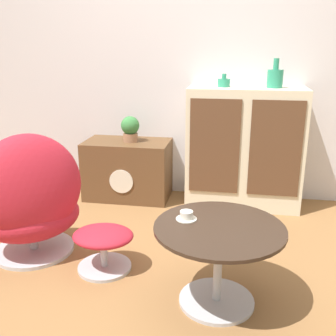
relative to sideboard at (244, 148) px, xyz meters
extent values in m
plane|color=olive|center=(-0.50, -1.35, -0.50)|extent=(12.00, 12.00, 0.00)
cube|color=silver|center=(-0.50, 0.23, 0.80)|extent=(6.40, 0.06, 2.60)
cube|color=beige|center=(0.00, 0.00, 0.00)|extent=(0.94, 0.40, 0.99)
cube|color=brown|center=(-0.23, -0.20, 0.05)|extent=(0.39, 0.01, 0.75)
cube|color=brown|center=(0.23, -0.20, 0.05)|extent=(0.39, 0.01, 0.75)
cube|color=brown|center=(-1.00, -0.01, -0.24)|extent=(0.74, 0.42, 0.51)
cylinder|color=beige|center=(-1.00, -0.22, -0.28)|extent=(0.20, 0.01, 0.20)
cylinder|color=#B7B7BC|center=(-1.36, -1.08, -0.49)|extent=(0.51, 0.51, 0.02)
cylinder|color=#B7B7BC|center=(-1.36, -1.08, -0.43)|extent=(0.06, 0.06, 0.08)
ellipsoid|color=#B21E2D|center=(-1.36, -1.08, -0.24)|extent=(0.82, 0.80, 0.30)
ellipsoid|color=#B21E2D|center=(-1.29, -1.17, 0.01)|extent=(0.73, 0.69, 0.67)
cylinder|color=#B7B7BC|center=(-0.83, -1.20, -0.49)|extent=(0.33, 0.33, 0.02)
cylinder|color=#B7B7BC|center=(-0.83, -1.20, -0.40)|extent=(0.04, 0.04, 0.16)
ellipsoid|color=#B21E2D|center=(-0.83, -1.20, -0.28)|extent=(0.37, 0.31, 0.09)
cylinder|color=#B7B7BC|center=(-0.13, -1.42, -0.49)|extent=(0.40, 0.40, 0.02)
cylinder|color=#B7B7BC|center=(-0.13, -1.42, -0.27)|extent=(0.04, 0.04, 0.41)
cylinder|color=#332319|center=(-0.13, -1.42, -0.06)|extent=(0.66, 0.66, 0.02)
cylinder|color=#2D8E6B|center=(-0.19, 0.00, 0.53)|extent=(0.10, 0.10, 0.06)
cylinder|color=#2D8E6B|center=(-0.19, 0.00, 0.58)|extent=(0.04, 0.04, 0.04)
cylinder|color=#2D8E6B|center=(0.21, 0.00, 0.57)|extent=(0.12, 0.12, 0.14)
cylinder|color=#2D8E6B|center=(0.21, 0.00, 0.68)|extent=(0.04, 0.04, 0.09)
cylinder|color=#996B4C|center=(-0.97, -0.01, 0.05)|extent=(0.13, 0.13, 0.07)
sphere|color=#387A3D|center=(-0.97, -0.01, 0.16)|extent=(0.16, 0.16, 0.16)
cylinder|color=silver|center=(-0.30, -1.36, -0.05)|extent=(0.11, 0.11, 0.01)
cylinder|color=silver|center=(-0.30, -1.36, -0.03)|extent=(0.07, 0.07, 0.05)
camera|label=1|loc=(-0.07, -3.23, 0.81)|focal=42.00mm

